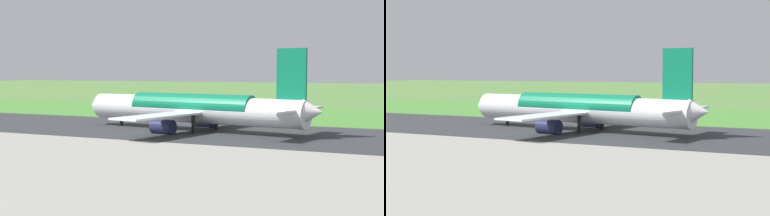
# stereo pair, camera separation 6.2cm
# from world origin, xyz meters

# --- Properties ---
(ground_plane) EXTENTS (800.00, 800.00, 0.00)m
(ground_plane) POSITION_xyz_m (0.00, 0.00, 0.00)
(ground_plane) COLOR #547F3D
(runway_asphalt) EXTENTS (600.00, 37.56, 0.06)m
(runway_asphalt) POSITION_xyz_m (0.00, 0.00, 0.03)
(runway_asphalt) COLOR #2D3033
(runway_asphalt) RESTS_ON ground
(apron_concrete) EXTENTS (440.00, 110.00, 0.05)m
(apron_concrete) POSITION_xyz_m (0.00, 51.69, 0.03)
(apron_concrete) COLOR gray
(apron_concrete) RESTS_ON ground
(grass_verge_foreground) EXTENTS (600.00, 80.00, 0.04)m
(grass_verge_foreground) POSITION_xyz_m (0.00, -34.61, 0.02)
(grass_verge_foreground) COLOR #478534
(grass_verge_foreground) RESTS_ON ground
(airliner_main) EXTENTS (54.06, 44.41, 15.88)m
(airliner_main) POSITION_xyz_m (7.37, 0.05, 4.35)
(airliner_main) COLOR white
(airliner_main) RESTS_ON ground
(no_stopping_sign) EXTENTS (0.60, 0.10, 2.44)m
(no_stopping_sign) POSITION_xyz_m (13.29, -33.17, 1.46)
(no_stopping_sign) COLOR slate
(no_stopping_sign) RESTS_ON ground
(traffic_cone_orange) EXTENTS (0.40, 0.40, 0.55)m
(traffic_cone_orange) POSITION_xyz_m (16.79, -34.62, 0.28)
(traffic_cone_orange) COLOR orange
(traffic_cone_orange) RESTS_ON ground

